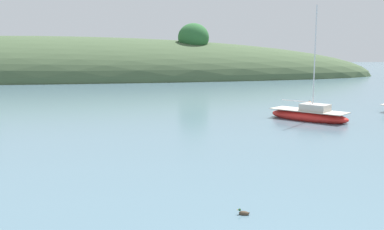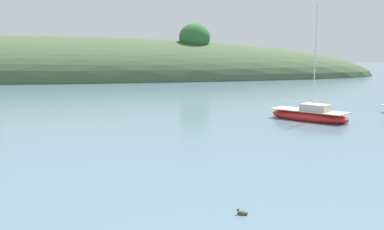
{
  "view_description": "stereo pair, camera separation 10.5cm",
  "coord_description": "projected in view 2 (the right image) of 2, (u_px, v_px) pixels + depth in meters",
  "views": [
    {
      "loc": [
        -3.97,
        -7.42,
        5.35
      ],
      "look_at": [
        0.0,
        20.0,
        1.2
      ],
      "focal_mm": 39.58,
      "sensor_mm": 36.0,
      "label": 1
    },
    {
      "loc": [
        -3.86,
        -7.44,
        5.35
      ],
      "look_at": [
        0.0,
        20.0,
        1.2
      ],
      "focal_mm": 39.58,
      "sensor_mm": 36.0,
      "label": 2
    }
  ],
  "objects": [
    {
      "name": "far_shoreline_hill",
      "position": [
        28.0,
        78.0,
        86.38
      ],
      "size": [
        150.0,
        36.0,
        21.3
      ],
      "color": "#425638",
      "rests_on": "ground"
    },
    {
      "name": "sailboat_cream_ketch",
      "position": [
        309.0,
        115.0,
        33.37
      ],
      "size": [
        5.83,
        6.36,
        9.12
      ],
      "color": "red",
      "rests_on": "ground"
    },
    {
      "name": "mooring_buoy_inner",
      "position": [
        310.0,
        103.0,
        43.27
      ],
      "size": [
        0.44,
        0.44,
        0.54
      ],
      "color": "orange",
      "rests_on": "ground"
    },
    {
      "name": "duck_lone_left",
      "position": [
        242.0,
        213.0,
        14.01
      ],
      "size": [
        0.41,
        0.29,
        0.24
      ],
      "color": "#473828",
      "rests_on": "ground"
    }
  ]
}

